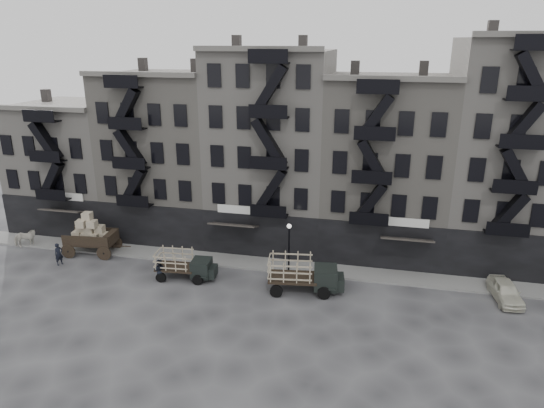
% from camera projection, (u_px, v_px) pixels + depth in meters
% --- Properties ---
extents(ground, '(140.00, 140.00, 0.00)m').
position_uv_depth(ground, '(244.00, 285.00, 37.17)').
color(ground, '#38383A').
rests_on(ground, ground).
extents(sidewalk, '(55.00, 2.50, 0.15)m').
position_uv_depth(sidewalk, '(256.00, 263.00, 40.61)').
color(sidewalk, slate).
rests_on(sidewalk, ground).
extents(building_west, '(10.00, 11.35, 13.20)m').
position_uv_depth(building_west, '(77.00, 164.00, 48.45)').
color(building_west, gray).
rests_on(building_west, ground).
extents(building_midwest, '(10.00, 11.35, 16.20)m').
position_uv_depth(building_midwest, '(169.00, 154.00, 45.89)').
color(building_midwest, gray).
rests_on(building_midwest, ground).
extents(building_center, '(10.00, 11.35, 18.20)m').
position_uv_depth(building_center, '(272.00, 149.00, 43.49)').
color(building_center, gray).
rests_on(building_center, ground).
extents(building_mideast, '(10.00, 11.35, 16.20)m').
position_uv_depth(building_mideast, '(385.00, 166.00, 41.74)').
color(building_mideast, gray).
rests_on(building_mideast, ground).
extents(building_east, '(10.00, 11.35, 19.20)m').
position_uv_depth(building_east, '(513.00, 155.00, 39.17)').
color(building_east, gray).
rests_on(building_east, ground).
extents(lamp_post, '(0.36, 0.36, 4.28)m').
position_uv_depth(lamp_post, '(289.00, 242.00, 38.05)').
color(lamp_post, black).
rests_on(lamp_post, ground).
extents(horse, '(2.26, 1.65, 1.73)m').
position_uv_depth(horse, '(25.00, 238.00, 43.60)').
color(horse, '#BCB8AC').
rests_on(horse, ground).
extents(wagon, '(4.68, 2.83, 3.78)m').
position_uv_depth(wagon, '(89.00, 231.00, 41.92)').
color(wagon, black).
rests_on(wagon, ground).
extents(stake_truck_west, '(4.80, 2.25, 2.35)m').
position_uv_depth(stake_truck_west, '(184.00, 263.00, 37.75)').
color(stake_truck_west, black).
rests_on(stake_truck_west, ground).
extents(stake_truck_east, '(5.74, 2.89, 2.78)m').
position_uv_depth(stake_truck_east, '(304.00, 272.00, 35.72)').
color(stake_truck_east, black).
rests_on(stake_truck_east, ground).
extents(car_east, '(2.16, 4.34, 1.42)m').
position_uv_depth(car_east, '(506.00, 291.00, 34.80)').
color(car_east, beige).
rests_on(car_east, ground).
extents(pedestrian_west, '(0.71, 0.82, 1.90)m').
position_uv_depth(pedestrian_west, '(59.00, 254.00, 40.21)').
color(pedestrian_west, black).
rests_on(pedestrian_west, ground).
extents(pedestrian_mid, '(0.99, 0.84, 1.81)m').
position_uv_depth(pedestrian_mid, '(159.00, 270.00, 37.49)').
color(pedestrian_mid, black).
rests_on(pedestrian_mid, ground).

